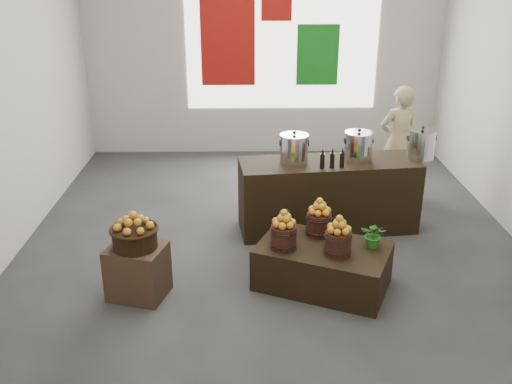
{
  "coord_description": "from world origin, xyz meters",
  "views": [
    {
      "loc": [
        -0.29,
        -6.2,
        3.21
      ],
      "look_at": [
        -0.2,
        -0.4,
        0.82
      ],
      "focal_mm": 40.0,
      "sensor_mm": 36.0,
      "label": 1
    }
  ],
  "objects_px": {
    "stock_pot_left": "(294,150)",
    "stock_pot_right": "(421,145)",
    "counter": "(328,195)",
    "shopper": "(398,141)",
    "wicker_basket": "(135,238)",
    "stock_pot_center": "(358,147)",
    "crate": "(138,271)",
    "display_table": "(323,266)"
  },
  "relations": [
    {
      "from": "crate",
      "to": "stock_pot_left",
      "type": "xyz_separation_m",
      "value": [
        1.68,
        1.49,
        0.79
      ]
    },
    {
      "from": "counter",
      "to": "shopper",
      "type": "xyz_separation_m",
      "value": [
        1.15,
        1.17,
        0.34
      ]
    },
    {
      "from": "wicker_basket",
      "to": "stock_pot_left",
      "type": "bearing_deg",
      "value": 41.51
    },
    {
      "from": "wicker_basket",
      "to": "display_table",
      "type": "relative_size",
      "value": 0.33
    },
    {
      "from": "display_table",
      "to": "wicker_basket",
      "type": "bearing_deg",
      "value": -151.5
    },
    {
      "from": "wicker_basket",
      "to": "shopper",
      "type": "height_order",
      "value": "shopper"
    },
    {
      "from": "stock_pot_center",
      "to": "shopper",
      "type": "xyz_separation_m",
      "value": [
        0.8,
        1.13,
        -0.28
      ]
    },
    {
      "from": "stock_pot_right",
      "to": "shopper",
      "type": "relative_size",
      "value": 0.21
    },
    {
      "from": "crate",
      "to": "display_table",
      "type": "xyz_separation_m",
      "value": [
        1.9,
        0.16,
        -0.05
      ]
    },
    {
      "from": "stock_pot_center",
      "to": "stock_pot_right",
      "type": "xyz_separation_m",
      "value": [
        0.79,
        0.09,
        0.0
      ]
    },
    {
      "from": "stock_pot_center",
      "to": "stock_pot_right",
      "type": "height_order",
      "value": "same"
    },
    {
      "from": "stock_pot_right",
      "to": "stock_pot_left",
      "type": "bearing_deg",
      "value": -173.46
    },
    {
      "from": "display_table",
      "to": "stock_pot_left",
      "type": "distance_m",
      "value": 1.58
    },
    {
      "from": "counter",
      "to": "stock_pot_right",
      "type": "xyz_separation_m",
      "value": [
        1.14,
        0.13,
        0.62
      ]
    },
    {
      "from": "stock_pot_left",
      "to": "wicker_basket",
      "type": "bearing_deg",
      "value": -138.49
    },
    {
      "from": "wicker_basket",
      "to": "counter",
      "type": "height_order",
      "value": "counter"
    },
    {
      "from": "crate",
      "to": "counter",
      "type": "xyz_separation_m",
      "value": [
        2.13,
        1.54,
        0.17
      ]
    },
    {
      "from": "stock_pot_center",
      "to": "shopper",
      "type": "distance_m",
      "value": 1.41
    },
    {
      "from": "wicker_basket",
      "to": "stock_pot_left",
      "type": "xyz_separation_m",
      "value": [
        1.68,
        1.49,
        0.42
      ]
    },
    {
      "from": "display_table",
      "to": "stock_pot_center",
      "type": "xyz_separation_m",
      "value": [
        0.58,
        1.42,
        0.84
      ]
    },
    {
      "from": "crate",
      "to": "display_table",
      "type": "relative_size",
      "value": 0.42
    },
    {
      "from": "wicker_basket",
      "to": "counter",
      "type": "distance_m",
      "value": 2.63
    },
    {
      "from": "stock_pot_left",
      "to": "stock_pot_right",
      "type": "distance_m",
      "value": 1.6
    },
    {
      "from": "stock_pot_left",
      "to": "stock_pot_right",
      "type": "bearing_deg",
      "value": 6.54
    },
    {
      "from": "crate",
      "to": "stock_pot_center",
      "type": "relative_size",
      "value": 1.62
    },
    {
      "from": "counter",
      "to": "shopper",
      "type": "bearing_deg",
      "value": 39.05
    },
    {
      "from": "crate",
      "to": "counter",
      "type": "height_order",
      "value": "counter"
    },
    {
      "from": "stock_pot_left",
      "to": "shopper",
      "type": "relative_size",
      "value": 0.21
    },
    {
      "from": "counter",
      "to": "stock_pot_right",
      "type": "relative_size",
      "value": 6.47
    },
    {
      "from": "counter",
      "to": "stock_pot_center",
      "type": "xyz_separation_m",
      "value": [
        0.35,
        0.04,
        0.62
      ]
    },
    {
      "from": "wicker_basket",
      "to": "counter",
      "type": "relative_size",
      "value": 0.2
    },
    {
      "from": "wicker_basket",
      "to": "display_table",
      "type": "bearing_deg",
      "value": 4.87
    },
    {
      "from": "wicker_basket",
      "to": "stock_pot_right",
      "type": "distance_m",
      "value": 3.69
    },
    {
      "from": "shopper",
      "to": "wicker_basket",
      "type": "bearing_deg",
      "value": 29.9
    },
    {
      "from": "crate",
      "to": "stock_pot_center",
      "type": "height_order",
      "value": "stock_pot_center"
    },
    {
      "from": "display_table",
      "to": "shopper",
      "type": "height_order",
      "value": "shopper"
    },
    {
      "from": "stock_pot_left",
      "to": "shopper",
      "type": "bearing_deg",
      "value": 37.49
    },
    {
      "from": "counter",
      "to": "stock_pot_left",
      "type": "distance_m",
      "value": 0.77
    },
    {
      "from": "stock_pot_left",
      "to": "stock_pot_center",
      "type": "height_order",
      "value": "same"
    },
    {
      "from": "display_table",
      "to": "counter",
      "type": "distance_m",
      "value": 1.41
    },
    {
      "from": "wicker_basket",
      "to": "stock_pot_right",
      "type": "xyz_separation_m",
      "value": [
        3.27,
        1.67,
        0.42
      ]
    },
    {
      "from": "stock_pot_left",
      "to": "stock_pot_center",
      "type": "relative_size",
      "value": 1.0
    }
  ]
}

